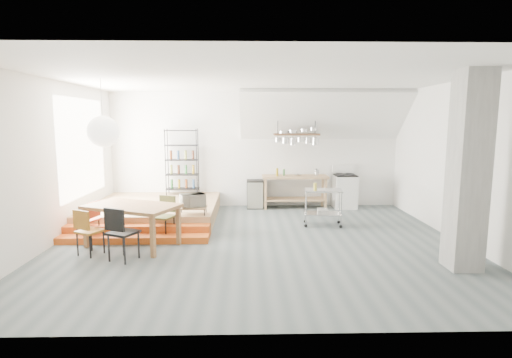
{
  "coord_description": "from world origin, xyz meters",
  "views": [
    {
      "loc": [
        -0.23,
        -7.72,
        2.39
      ],
      "look_at": [
        -0.03,
        0.8,
        1.16
      ],
      "focal_mm": 28.0,
      "sensor_mm": 36.0,
      "label": 1
    }
  ],
  "objects_px": {
    "stove": "(345,191)",
    "rolling_cart": "(323,202)",
    "mini_fridge": "(255,194)",
    "dining_table": "(132,209)"
  },
  "relations": [
    {
      "from": "stove",
      "to": "rolling_cart",
      "type": "relative_size",
      "value": 1.3
    },
    {
      "from": "stove",
      "to": "rolling_cart",
      "type": "height_order",
      "value": "stove"
    },
    {
      "from": "mini_fridge",
      "to": "dining_table",
      "type": "bearing_deg",
      "value": -125.59
    },
    {
      "from": "mini_fridge",
      "to": "stove",
      "type": "bearing_deg",
      "value": -1.01
    },
    {
      "from": "dining_table",
      "to": "stove",
      "type": "bearing_deg",
      "value": 57.79
    },
    {
      "from": "stove",
      "to": "dining_table",
      "type": "height_order",
      "value": "stove"
    },
    {
      "from": "stove",
      "to": "rolling_cart",
      "type": "bearing_deg",
      "value": -117.03
    },
    {
      "from": "rolling_cart",
      "to": "mini_fridge",
      "type": "relative_size",
      "value": 1.16
    },
    {
      "from": "stove",
      "to": "rolling_cart",
      "type": "distance_m",
      "value": 2.14
    },
    {
      "from": "dining_table",
      "to": "rolling_cart",
      "type": "bearing_deg",
      "value": 43.64
    }
  ]
}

